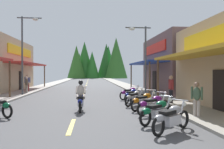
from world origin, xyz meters
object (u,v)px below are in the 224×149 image
motorcycle_parked_right_0 (171,117)px  pedestrian_waiting (27,84)px  motorcycle_parked_right_6 (130,93)px  motorcycle_parked_right_4 (135,97)px  pedestrian_by_shop (171,88)px  motorcycle_parked_right_3 (144,101)px  motorcycle_parked_right_5 (132,95)px  rider_cruising_lead (81,98)px  motorcycle_parked_right_2 (154,104)px  motorcycle_parked_right_1 (158,111)px  pedestrian_browsing (27,82)px  streetlamp_left (26,45)px  streetlamp_right (142,51)px  pedestrian_strolling (197,98)px

motorcycle_parked_right_0 → pedestrian_waiting: bearing=84.1°
motorcycle_parked_right_6 → pedestrian_waiting: bearing=117.2°
motorcycle_parked_right_4 → pedestrian_by_shop: size_ratio=0.91×
motorcycle_parked_right_3 → motorcycle_parked_right_5: bearing=54.8°
rider_cruising_lead → motorcycle_parked_right_2: bearing=-113.1°
motorcycle_parked_right_1 → motorcycle_parked_right_5: 6.06m
motorcycle_parked_right_3 → pedestrian_by_shop: 2.74m
motorcycle_parked_right_1 → motorcycle_parked_right_4: bearing=53.8°
motorcycle_parked_right_6 → rider_cruising_lead: 5.54m
motorcycle_parked_right_4 → pedestrian_browsing: pedestrian_browsing is taller
motorcycle_parked_right_3 → rider_cruising_lead: rider_cruising_lead is taller
motorcycle_parked_right_5 → motorcycle_parked_right_4: bearing=-146.2°
rider_cruising_lead → motorcycle_parked_right_6: bearing=-37.6°
streetlamp_left → motorcycle_parked_right_2: streetlamp_left is taller
motorcycle_parked_right_3 → pedestrian_browsing: (-9.09, 11.46, 0.54)m
rider_cruising_lead → pedestrian_waiting: (-5.29, 9.21, 0.26)m
streetlamp_left → pedestrian_browsing: streetlamp_left is taller
motorcycle_parked_right_3 → streetlamp_right: bearing=41.2°
motorcycle_parked_right_5 → pedestrian_browsing: pedestrian_browsing is taller
motorcycle_parked_right_2 → pedestrian_waiting: bearing=99.1°
motorcycle_parked_right_5 → rider_cruising_lead: (-3.21, -2.83, 0.17)m
streetlamp_right → motorcycle_parked_right_4: size_ratio=3.44×
motorcycle_parked_right_1 → pedestrian_browsing: size_ratio=1.02×
streetlamp_left → motorcycle_parked_right_4: size_ratio=4.08×
motorcycle_parked_right_3 → pedestrian_waiting: size_ratio=1.11×
streetlamp_right → pedestrian_browsing: bearing=151.0°
motorcycle_parked_right_5 → motorcycle_parked_right_1: bearing=-144.4°
motorcycle_parked_right_2 → pedestrian_browsing: (-9.22, 12.75, 0.54)m
motorcycle_parked_right_1 → pedestrian_by_shop: (2.30, 4.77, 0.55)m
motorcycle_parked_right_3 → rider_cruising_lead: 3.31m
pedestrian_by_shop → motorcycle_parked_right_0: bearing=-117.7°
motorcycle_parked_right_1 → pedestrian_by_shop: bearing=28.7°
streetlamp_right → pedestrian_browsing: (-10.29, 5.71, -2.65)m
motorcycle_parked_right_2 → motorcycle_parked_right_3: bearing=65.4°
motorcycle_parked_right_0 → motorcycle_parked_right_6: (0.24, 8.88, 0.00)m
motorcycle_parked_right_3 → motorcycle_parked_right_4: bearing=59.1°
streetlamp_right → motorcycle_parked_right_1: size_ratio=3.10×
streetlamp_right → motorcycle_parked_right_5: size_ratio=3.15×
motorcycle_parked_right_6 → rider_cruising_lead: rider_cruising_lead is taller
motorcycle_parked_right_6 → motorcycle_parked_right_4: bearing=-128.6°
motorcycle_parked_right_0 → pedestrian_by_shop: pedestrian_by_shop is taller
motorcycle_parked_right_1 → streetlamp_left: bearing=90.8°
motorcycle_parked_right_0 → motorcycle_parked_right_6: size_ratio=0.96×
motorcycle_parked_right_6 → pedestrian_browsing: size_ratio=1.04×
streetlamp_right → streetlamp_left: bearing=167.9°
rider_cruising_lead → pedestrian_strolling: size_ratio=1.36×
streetlamp_right → motorcycle_parked_right_0: size_ratio=3.17×
streetlamp_right → motorcycle_parked_right_2: (-1.07, -7.04, -3.19)m
pedestrian_by_shop → pedestrian_strolling: bearing=-103.2°
motorcycle_parked_right_3 → pedestrian_by_shop: (2.07, 1.71, 0.55)m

